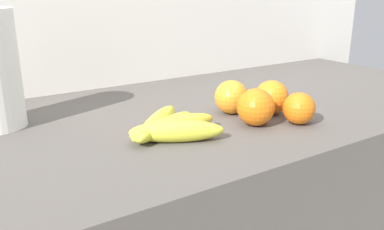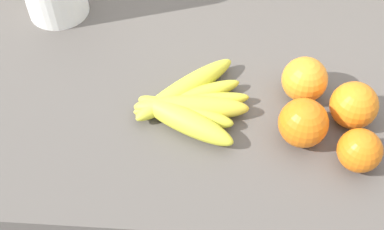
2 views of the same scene
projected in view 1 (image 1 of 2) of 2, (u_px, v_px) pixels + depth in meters
wall_back at (144, 149)px, 1.37m from camera, size 2.02×0.06×1.30m
banana_bunch at (170, 127)px, 0.81m from camera, size 0.21×0.22×0.04m
orange_front at (256, 107)px, 0.87m from camera, size 0.08×0.08×0.08m
orange_far_right at (231, 97)px, 0.95m from camera, size 0.08×0.08×0.08m
orange_back_right at (271, 97)px, 0.95m from camera, size 0.08×0.08×0.08m
orange_right at (299, 108)px, 0.88m from camera, size 0.07×0.07×0.07m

